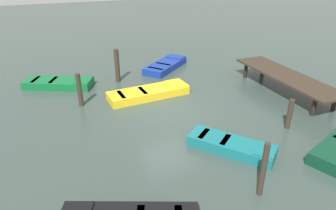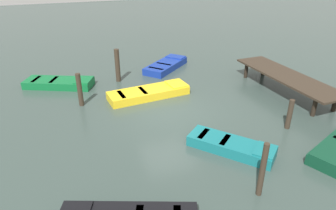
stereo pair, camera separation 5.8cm
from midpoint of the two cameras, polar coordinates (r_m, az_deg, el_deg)
The scene contains 10 objects.
ground_plane at distance 13.69m, azimuth 0.12°, elevation -1.31°, with size 80.00×80.00×0.00m, color #33423D.
dock_segment at distance 16.54m, azimuth 21.70°, elevation 4.98°, with size 6.41×1.89×0.95m.
rowboat_teal at distance 11.18m, azimuth 12.12°, elevation -7.59°, with size 3.03×2.76×0.46m.
rowboat_yellow at distance 15.15m, azimuth -3.46°, elevation 2.39°, with size 1.62×4.15×0.46m.
rowboat_green at distance 17.34m, azimuth -19.83°, elevation 3.99°, with size 2.66×3.79×0.46m.
rowboat_blue at distance 19.07m, azimuth -0.29°, elevation 7.55°, with size 3.21×3.45×0.46m.
mooring_piling_mid_right at distance 9.15m, azimuth 17.70°, elevation -11.69°, with size 0.17×0.17×1.79m, color #33281E.
mooring_piling_center at distance 17.06m, azimuth -9.49°, elevation 7.42°, with size 0.27×0.27×1.86m, color #33281E.
mooring_piling_near_right at distance 14.54m, azimuth -16.33°, elevation 2.78°, with size 0.23×0.23×1.60m, color #33281E.
mooring_piling_far_right at distance 13.08m, azimuth 22.23°, elevation -1.64°, with size 0.21×0.21×1.29m, color #33281E.
Camera 2 is at (11.36, -4.26, 6.34)m, focal length 32.07 mm.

